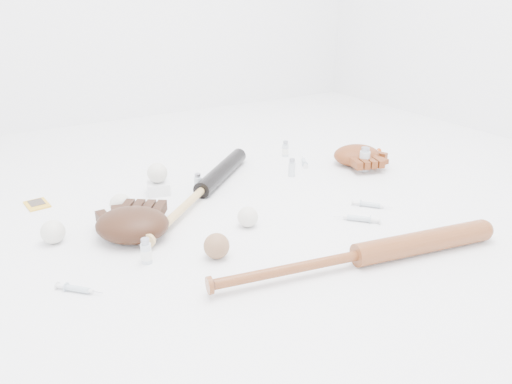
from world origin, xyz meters
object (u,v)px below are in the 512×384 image
bat_dark (202,190)px  glove_dark (132,224)px  bat_wood (359,255)px  pedestal (159,188)px

bat_dark → glove_dark: (-0.32, -0.18, 0.02)m
bat_wood → glove_dark: 0.68m
bat_wood → glove_dark: bearing=145.6°
bat_wood → pedestal: bearing=120.6°
bat_wood → glove_dark: size_ratio=3.41×
bat_dark → pedestal: bearing=92.2°
bat_wood → pedestal: 0.83m
glove_dark → pedestal: 0.36m
glove_dark → bat_dark: bearing=64.7°
glove_dark → pedestal: glove_dark is taller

